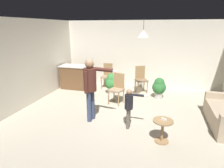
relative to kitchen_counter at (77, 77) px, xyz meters
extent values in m
plane|color=#B2A893|center=(2.45, -2.18, -0.48)|extent=(7.68, 7.68, 0.00)
cube|color=silver|center=(2.45, 1.02, 0.87)|extent=(6.40, 0.10, 2.70)
cube|color=silver|center=(-0.75, -2.18, 0.87)|extent=(0.10, 6.40, 2.70)
cube|color=tan|center=(5.07, -1.10, -0.16)|extent=(0.85, 0.20, 0.63)
cylinder|color=#99754C|center=(4.77, -2.71, -0.45)|extent=(0.05, 0.05, 0.06)
cylinder|color=#99754C|center=(4.74, -1.11, -0.45)|extent=(0.05, 0.05, 0.06)
cube|color=brown|center=(0.00, 0.00, -0.02)|extent=(1.20, 0.60, 0.91)
cube|color=beige|center=(0.00, 0.00, 0.45)|extent=(1.26, 0.66, 0.04)
cylinder|color=#99754C|center=(3.50, -3.09, 0.03)|extent=(0.44, 0.44, 0.03)
cylinder|color=#99754C|center=(3.50, -3.09, -0.23)|extent=(0.06, 0.06, 0.49)
cylinder|color=#99754C|center=(3.50, -3.09, -0.46)|extent=(0.31, 0.31, 0.03)
cylinder|color=#384260|center=(1.62, -2.43, -0.06)|extent=(0.12, 0.12, 0.84)
cylinder|color=#384260|center=(1.59, -2.60, -0.06)|extent=(0.12, 0.12, 0.84)
cylinder|color=#4C261E|center=(1.61, -2.52, 0.66)|extent=(0.33, 0.33, 0.60)
sphere|color=#9E7556|center=(1.61, -2.52, 1.07)|extent=(0.23, 0.23, 0.23)
cylinder|color=#4C261E|center=(1.92, -2.37, 0.91)|extent=(0.57, 0.18, 0.10)
cube|color=white|center=(2.22, -2.42, 0.91)|extent=(0.13, 0.06, 0.04)
cylinder|color=#4C261E|center=(1.58, -2.71, 0.63)|extent=(0.10, 0.10, 0.56)
cylinder|color=#60564C|center=(2.67, -2.62, -0.22)|extent=(0.08, 0.08, 0.52)
cylinder|color=#60564C|center=(2.67, -2.73, -0.22)|extent=(0.08, 0.08, 0.52)
cylinder|color=black|center=(2.67, -2.67, 0.22)|extent=(0.20, 0.20, 0.37)
sphere|color=#9E7556|center=(2.67, -2.67, 0.47)|extent=(0.14, 0.14, 0.14)
cylinder|color=black|center=(2.85, -2.57, 0.37)|extent=(0.35, 0.08, 0.06)
cube|color=white|center=(3.05, -2.58, 0.37)|extent=(0.13, 0.04, 0.04)
cylinder|color=black|center=(2.66, -2.79, 0.20)|extent=(0.06, 0.06, 0.34)
cylinder|color=#99754C|center=(2.69, 0.45, -0.25)|extent=(0.04, 0.04, 0.45)
cylinder|color=#99754C|center=(2.37, 0.29, -0.25)|extent=(0.04, 0.04, 0.45)
cylinder|color=#99754C|center=(2.85, 0.12, -0.25)|extent=(0.04, 0.04, 0.45)
cylinder|color=#99754C|center=(2.53, -0.04, -0.25)|extent=(0.04, 0.04, 0.45)
cube|color=#7F664C|center=(2.61, 0.21, 0.00)|extent=(0.56, 0.56, 0.05)
cube|color=#99754C|center=(2.52, 0.38, 0.27)|extent=(0.36, 0.20, 0.50)
cylinder|color=#99754C|center=(2.19, -1.07, -0.25)|extent=(0.04, 0.04, 0.45)
cylinder|color=#99754C|center=(1.84, -0.98, -0.25)|extent=(0.04, 0.04, 0.45)
cylinder|color=#99754C|center=(2.11, -1.42, -0.25)|extent=(0.04, 0.04, 0.45)
cylinder|color=#99754C|center=(1.76, -1.33, -0.25)|extent=(0.04, 0.04, 0.45)
cube|color=#997F60|center=(1.97, -1.20, 0.00)|extent=(0.51, 0.51, 0.05)
cube|color=#99754C|center=(2.02, -1.01, 0.27)|extent=(0.38, 0.13, 0.50)
cylinder|color=#99754C|center=(1.35, 0.57, -0.25)|extent=(0.04, 0.04, 0.45)
cylinder|color=#99754C|center=(0.99, 0.57, -0.25)|extent=(0.04, 0.04, 0.45)
cylinder|color=#99754C|center=(1.35, 0.21, -0.25)|extent=(0.04, 0.04, 0.45)
cylinder|color=#99754C|center=(0.99, 0.21, -0.25)|extent=(0.04, 0.04, 0.45)
cube|color=#997F60|center=(1.17, 0.39, 0.00)|extent=(0.42, 0.42, 0.05)
cube|color=#99754C|center=(1.17, 0.58, 0.27)|extent=(0.38, 0.04, 0.50)
cylinder|color=#B7B2AD|center=(3.29, -0.25, -0.37)|extent=(0.28, 0.28, 0.22)
sphere|color=#2D6B33|center=(3.29, -0.25, -0.09)|extent=(0.48, 0.48, 0.48)
sphere|color=#2D6B33|center=(3.29, -0.25, 0.08)|extent=(0.36, 0.36, 0.36)
cylinder|color=#B7B2AD|center=(1.55, -0.23, -0.36)|extent=(0.30, 0.30, 0.23)
sphere|color=#387F3D|center=(1.55, -0.23, -0.07)|extent=(0.51, 0.51, 0.51)
sphere|color=#387F3D|center=(1.55, -0.23, 0.11)|extent=(0.38, 0.38, 0.38)
cube|color=white|center=(3.52, -3.08, 0.06)|extent=(0.13, 0.11, 0.04)
cone|color=silver|center=(2.76, -1.08, 1.77)|extent=(0.32, 0.32, 0.20)
cylinder|color=black|center=(2.76, -1.08, 2.04)|extent=(0.01, 0.01, 0.36)
camera|label=1|loc=(3.47, -7.06, 1.97)|focal=31.47mm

